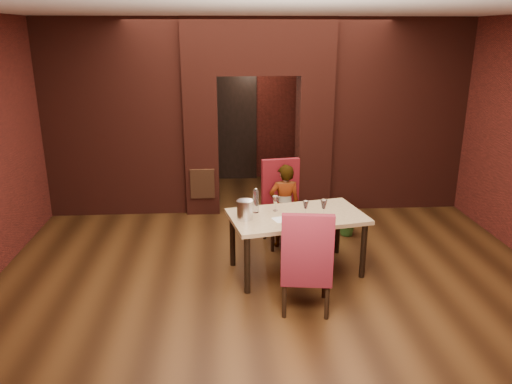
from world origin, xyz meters
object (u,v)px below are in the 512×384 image
(chair_near, at_px, (306,259))
(water_bottle, at_px, (256,201))
(wine_glass_a, at_px, (275,203))
(wine_glass_c, at_px, (324,208))
(person_seated, at_px, (284,206))
(potted_plant, at_px, (348,222))
(dining_table, at_px, (296,243))
(wine_glass_b, at_px, (306,208))
(chair_far, at_px, (284,204))
(wine_bucket, at_px, (245,210))

(chair_near, xyz_separation_m, water_bottle, (-0.48, 1.01, 0.34))
(wine_glass_a, height_order, wine_glass_c, wine_glass_c)
(person_seated, relative_size, potted_plant, 2.86)
(dining_table, bearing_deg, wine_glass_b, -24.96)
(wine_glass_b, bearing_deg, wine_glass_c, -14.22)
(chair_far, relative_size, wine_glass_b, 6.59)
(wine_glass_a, distance_m, water_bottle, 0.26)
(person_seated, xyz_separation_m, water_bottle, (-0.46, -0.70, 0.33))
(dining_table, bearing_deg, wine_glass_c, -25.48)
(chair_near, bearing_deg, wine_bucket, -43.27)
(person_seated, bearing_deg, wine_glass_c, 109.86)
(wine_glass_c, height_order, potted_plant, wine_glass_c)
(dining_table, relative_size, chair_far, 1.36)
(water_bottle, xyz_separation_m, potted_plant, (1.48, 1.04, -0.72))
(person_seated, distance_m, wine_glass_b, 0.89)
(wine_bucket, bearing_deg, chair_near, -51.08)
(wine_glass_b, bearing_deg, wine_glass_a, 152.83)
(person_seated, bearing_deg, wine_bucket, 54.19)
(chair_far, bearing_deg, wine_glass_c, -78.66)
(wine_bucket, bearing_deg, wine_glass_c, 2.17)
(wine_glass_a, distance_m, wine_bucket, 0.49)
(dining_table, height_order, chair_far, chair_far)
(chair_far, bearing_deg, wine_glass_a, -115.32)
(wine_glass_b, distance_m, water_bottle, 0.63)
(dining_table, relative_size, person_seated, 1.37)
(person_seated, relative_size, wine_bucket, 5.07)
(wine_glass_b, xyz_separation_m, potted_plant, (0.87, 1.18, -0.66))
(wine_glass_a, xyz_separation_m, wine_bucket, (-0.40, -0.28, 0.02))
(wine_glass_a, distance_m, potted_plant, 1.71)
(wine_bucket, bearing_deg, water_bottle, 56.67)
(wine_bucket, distance_m, potted_plant, 2.18)
(wine_glass_c, bearing_deg, chair_far, 110.47)
(wine_glass_b, bearing_deg, potted_plant, 53.70)
(chair_far, bearing_deg, wine_bucket, -130.54)
(chair_far, xyz_separation_m, potted_plant, (1.01, 0.26, -0.40))
(chair_far, height_order, wine_glass_b, chair_far)
(chair_near, height_order, wine_glass_b, chair_near)
(dining_table, bearing_deg, potted_plant, 38.57)
(dining_table, distance_m, wine_glass_a, 0.58)
(potted_plant, bearing_deg, wine_glass_b, -126.30)
(dining_table, xyz_separation_m, chair_near, (-0.03, -0.90, 0.21))
(chair_far, bearing_deg, potted_plant, 5.44)
(person_seated, relative_size, wine_glass_a, 6.18)
(wine_glass_a, height_order, wine_glass_b, wine_glass_a)
(chair_far, xyz_separation_m, wine_glass_b, (0.15, -0.92, 0.26))
(wine_glass_a, bearing_deg, wine_glass_c, -22.57)
(chair_far, relative_size, chair_near, 1.02)
(person_seated, height_order, wine_glass_a, person_seated)
(dining_table, height_order, chair_near, chair_near)
(chair_near, bearing_deg, dining_table, -84.06)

